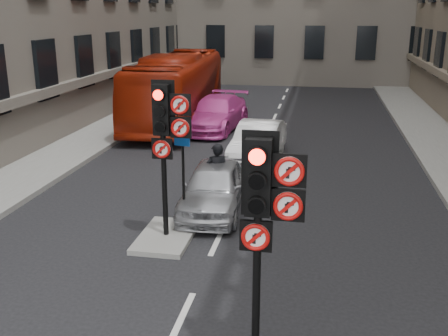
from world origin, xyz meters
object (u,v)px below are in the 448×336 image
(car_silver, at_px, (214,187))
(info_sign, at_px, (183,166))
(car_pink, at_px, (216,113))
(motorcyclist, at_px, (217,174))
(bus_red, at_px, (178,88))
(motorcycle, at_px, (209,182))
(signal_near, at_px, (264,202))
(signal_far, at_px, (166,126))
(car_white, at_px, (258,142))

(car_silver, height_order, info_sign, info_sign)
(car_pink, bearing_deg, motorcyclist, -72.57)
(car_silver, height_order, motorcyclist, motorcyclist)
(car_pink, xyz_separation_m, bus_red, (-2.17, 1.63, 0.85))
(motorcycle, relative_size, info_sign, 0.77)
(signal_near, bearing_deg, motorcycle, 108.32)
(signal_near, distance_m, info_sign, 5.42)
(signal_near, distance_m, car_silver, 6.60)
(signal_far, xyz_separation_m, car_silver, (0.66, 2.01, -2.05))
(car_white, xyz_separation_m, motorcycle, (-0.85, -4.30, -0.14))
(motorcyclist, bearing_deg, car_white, -117.99)
(bus_red, distance_m, motorcyclist, 11.57)
(signal_far, xyz_separation_m, bus_red, (-3.39, 13.26, -1.12))
(signal_near, relative_size, bus_red, 0.32)
(motorcycle, bearing_deg, signal_near, -73.38)
(car_silver, bearing_deg, car_white, 81.83)
(signal_far, bearing_deg, info_sign, 77.75)
(signal_near, relative_size, car_white, 0.87)
(car_pink, bearing_deg, motorcycle, -73.92)
(car_silver, distance_m, motorcyclist, 0.48)
(car_white, bearing_deg, signal_near, -78.50)
(bus_red, bearing_deg, motorcycle, -73.69)
(signal_near, height_order, car_silver, signal_near)
(motorcyclist, bearing_deg, info_sign, 53.26)
(car_pink, distance_m, motorcycle, 9.03)
(signal_far, relative_size, car_pink, 0.71)
(signal_far, relative_size, bus_red, 0.32)
(car_silver, xyz_separation_m, car_white, (0.56, 5.03, 0.02))
(signal_near, xyz_separation_m, info_sign, (-2.44, 4.74, -0.99))
(car_silver, bearing_deg, motorcycle, 110.00)
(signal_far, xyz_separation_m, motorcyclist, (0.64, 2.44, -1.84))
(signal_far, relative_size, info_sign, 1.57)
(car_white, xyz_separation_m, car_pink, (-2.44, 4.58, 0.06))
(car_pink, relative_size, motorcyclist, 2.91)
(signal_far, bearing_deg, car_white, 80.19)
(car_silver, relative_size, car_pink, 0.76)
(bus_red, bearing_deg, signal_near, -74.20)
(car_silver, bearing_deg, car_pink, 99.20)
(signal_far, bearing_deg, car_pink, 95.99)
(motorcyclist, bearing_deg, motorcycle, -68.32)
(bus_red, bearing_deg, car_white, -56.81)
(motorcycle, relative_size, motorcyclist, 1.02)
(car_white, relative_size, motorcycle, 2.32)
(signal_near, distance_m, bus_red, 18.30)
(car_silver, height_order, motorcycle, car_silver)
(car_pink, distance_m, info_sign, 11.01)
(signal_far, xyz_separation_m, car_white, (1.22, 7.04, -2.03))
(signal_near, xyz_separation_m, bus_red, (-5.99, 17.26, -1.00))
(signal_far, distance_m, car_pink, 11.86)
(signal_far, height_order, motorcyclist, signal_far)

